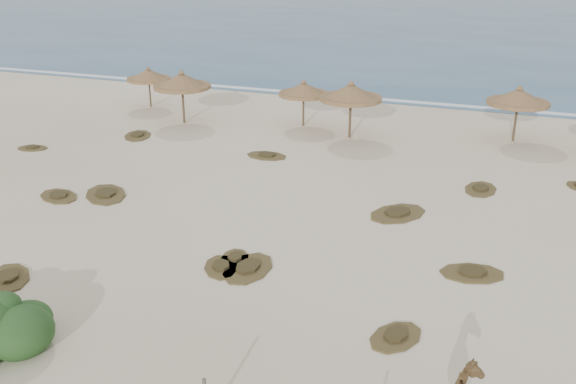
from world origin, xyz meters
TOP-DOWN VIEW (x-y plane):
  - ground at (0.00, 0.00)m, footprint 160.00×160.00m
  - ocean at (0.00, 75.00)m, footprint 200.00×100.00m
  - foam_line at (0.00, 26.00)m, footprint 70.00×0.60m
  - palapa_0 at (-14.49, 19.02)m, footprint 3.28×3.28m
  - palapa_1 at (-10.64, 16.40)m, footprint 4.05×4.05m
  - palapa_2 at (-3.86, 18.18)m, footprint 3.65×3.65m
  - palapa_3 at (-0.74, 16.78)m, footprint 3.99×3.99m
  - palapa_4 at (7.62, 19.16)m, footprint 3.54×3.54m
  - scrub_0 at (-9.90, 4.24)m, footprint 2.38×2.04m
  - scrub_1 at (-8.18, 5.09)m, footprint 2.91×2.95m
  - scrub_2 at (-0.65, 1.64)m, footprint 1.40×1.70m
  - scrub_3 at (3.74, 7.31)m, footprint 2.81×3.02m
  - scrub_4 at (6.93, 3.36)m, footprint 2.39×1.91m
  - scrub_6 at (-11.65, 12.99)m, footprint 2.20×2.57m
  - scrub_7 at (6.58, 11.13)m, footprint 1.50×2.13m
  - scrub_8 at (-15.50, 9.21)m, footprint 1.75×1.33m
  - scrub_9 at (0.02, 1.19)m, footprint 1.55×2.32m
  - scrub_11 at (-6.87, -2.02)m, footprint 2.36×2.40m
  - scrub_12 at (5.31, -1.00)m, footprint 1.81×2.10m
  - scrub_13 at (-3.74, 12.20)m, footprint 2.11×1.42m
  - scrub_14 at (-0.84, 0.95)m, footprint 1.80×2.03m

SIDE VIEW (x-z plane):
  - ground at x=0.00m, z-range 0.00..0.00m
  - ocean at x=0.00m, z-range 0.00..0.01m
  - foam_line at x=0.00m, z-range 0.00..0.01m
  - scrub_4 at x=6.93m, z-range -0.03..0.13m
  - scrub_8 at x=-15.50m, z-range -0.03..0.13m
  - scrub_14 at x=-0.84m, z-range -0.03..0.13m
  - scrub_1 at x=-8.18m, z-range -0.03..0.13m
  - scrub_3 at x=3.74m, z-range -0.03..0.13m
  - scrub_11 at x=-6.87m, z-range -0.03..0.13m
  - scrub_12 at x=5.31m, z-range -0.03..0.13m
  - scrub_13 at x=-3.74m, z-range -0.03..0.13m
  - scrub_0 at x=-9.90m, z-range -0.03..0.13m
  - scrub_2 at x=-0.65m, z-range -0.03..0.13m
  - scrub_6 at x=-11.65m, z-range -0.03..0.13m
  - scrub_7 at x=6.58m, z-range -0.03..0.13m
  - scrub_9 at x=0.02m, z-range -0.03..0.13m
  - palapa_0 at x=-14.49m, z-range 0.71..3.30m
  - palapa_2 at x=-3.86m, z-range 0.74..3.43m
  - palapa_4 at x=7.62m, z-range 0.83..3.85m
  - palapa_1 at x=-10.64m, z-range 0.86..3.96m
  - palapa_3 at x=-0.74m, z-range 0.87..4.01m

